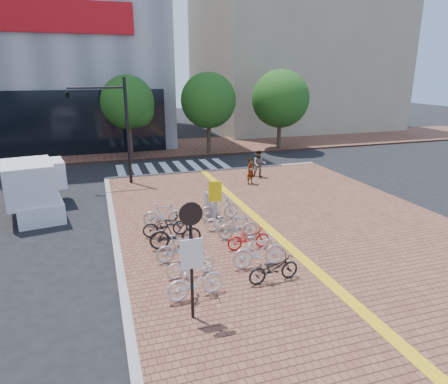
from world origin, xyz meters
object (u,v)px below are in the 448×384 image
object	(u,v)px
bike_6	(274,268)
utility_box	(211,204)
yellow_sign	(215,196)
bike_8	(249,238)
box_truck	(36,188)
pedestrian_b	(259,164)
traffic_light_pole	(100,112)
bike_2	(180,248)
bike_10	(225,220)
bike_4	(165,225)
bike_7	(259,251)
bike_11	(220,208)
pedestrian_a	(251,171)
bike_3	(175,233)
bike_0	(196,281)
bike_1	(191,263)
notice_sign	(191,247)
bike_9	(238,227)
bike_5	(163,214)

from	to	relation	value
bike_6	utility_box	size ratio (longest dim) A/B	1.50
yellow_sign	bike_6	bearing A→B (deg)	-84.86
bike_8	box_truck	xyz separation A→B (m)	(-7.69, 6.91, 0.63)
bike_6	box_truck	size ratio (longest dim) A/B	0.36
pedestrian_b	traffic_light_pole	world-z (taller)	traffic_light_pole
utility_box	bike_2	bearing A→B (deg)	-119.16
bike_10	bike_4	bearing A→B (deg)	89.99
bike_7	yellow_sign	size ratio (longest dim) A/B	0.95
bike_2	bike_4	xyz separation A→B (m)	(-0.11, 2.30, -0.04)
bike_11	box_truck	bearing A→B (deg)	58.37
bike_8	pedestrian_a	xyz separation A→B (m)	(3.26, 8.11, 0.33)
bike_3	traffic_light_pole	world-z (taller)	traffic_light_pole
bike_8	traffic_light_pole	xyz separation A→B (m)	(-4.55, 10.43, 3.63)
bike_0	bike_3	distance (m)	3.46
bike_10	pedestrian_b	size ratio (longest dim) A/B	0.99
bike_1	bike_4	size ratio (longest dim) A/B	0.91
bike_3	traffic_light_pole	distance (m)	10.37
bike_4	bike_7	xyz separation A→B (m)	(2.46, -3.46, 0.10)
bike_11	yellow_sign	bearing A→B (deg)	145.05
utility_box	notice_sign	size ratio (longest dim) A/B	0.35
bike_0	bike_6	world-z (taller)	bike_0
bike_8	notice_sign	bearing A→B (deg)	141.79
bike_4	utility_box	bearing A→B (deg)	-51.94
notice_sign	traffic_light_pole	bearing A→B (deg)	96.75
bike_1	bike_2	world-z (taller)	bike_2
pedestrian_a	pedestrian_b	size ratio (longest dim) A/B	0.92
bike_1	bike_2	bearing A→B (deg)	-1.23
notice_sign	bike_11	bearing A→B (deg)	67.33
pedestrian_a	traffic_light_pole	bearing A→B (deg)	134.00
bike_1	bike_4	world-z (taller)	bike_4
notice_sign	bike_8	bearing A→B (deg)	50.43
bike_0	bike_4	world-z (taller)	bike_0
bike_9	yellow_sign	bearing A→B (deg)	22.05
bike_7	pedestrian_a	xyz separation A→B (m)	(3.45, 9.50, 0.19)
bike_3	bike_5	xyz separation A→B (m)	(-0.06, 2.30, -0.07)
bike_2	notice_sign	xyz separation A→B (m)	(-0.36, -3.29, 1.51)
utility_box	yellow_sign	distance (m)	1.57
bike_0	bike_5	world-z (taller)	bike_0
bike_0	traffic_light_pole	distance (m)	13.62
bike_5	bike_11	distance (m)	2.42
notice_sign	pedestrian_b	bearing A→B (deg)	60.79
box_truck	traffic_light_pole	bearing A→B (deg)	48.25
bike_8	bike_1	bearing A→B (deg)	119.24
notice_sign	bike_0	bearing A→B (deg)	71.91
utility_box	traffic_light_pole	size ratio (longest dim) A/B	0.19
box_truck	bike_9	bearing A→B (deg)	-37.71
bike_3	notice_sign	bearing A→B (deg)	175.67
notice_sign	bike_10	bearing A→B (deg)	64.20
bike_8	bike_6	bearing A→B (deg)	178.30
yellow_sign	bike_1	bearing A→B (deg)	-117.13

